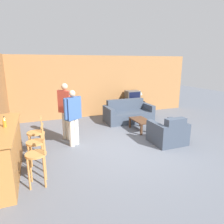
{
  "coord_description": "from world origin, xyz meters",
  "views": [
    {
      "loc": [
        -2.26,
        -4.58,
        2.32
      ],
      "look_at": [
        -0.14,
        0.89,
        0.85
      ],
      "focal_mm": 32.0,
      "sensor_mm": 36.0,
      "label": 1
    }
  ],
  "objects": [
    {
      "name": "coffee_table",
      "position": [
        1.07,
        1.24,
        0.32
      ],
      "size": [
        0.5,
        0.92,
        0.39
      ],
      "color": "#472D1E",
      "rests_on": "ground_plane"
    },
    {
      "name": "person_by_window",
      "position": [
        -1.45,
        1.36,
        0.98
      ],
      "size": [
        0.42,
        0.43,
        1.73
      ],
      "color": "silver",
      "rests_on": "ground_plane"
    },
    {
      "name": "ground_plane",
      "position": [
        0.0,
        0.0,
        0.0
      ],
      "size": [
        24.0,
        24.0,
        0.0
      ],
      "primitive_type": "plane",
      "color": "#565B66"
    },
    {
      "name": "couch_far",
      "position": [
        1.14,
        2.42,
        0.3
      ],
      "size": [
        1.88,
        0.92,
        0.85
      ],
      "color": "#384251",
      "rests_on": "ground_plane"
    },
    {
      "name": "tv",
      "position": [
        1.81,
        3.37,
        0.85
      ],
      "size": [
        0.6,
        0.45,
        0.48
      ],
      "color": "#4C4C4C",
      "rests_on": "tv_unit"
    },
    {
      "name": "tv_unit",
      "position": [
        1.81,
        3.37,
        0.3
      ],
      "size": [
        1.02,
        0.53,
        0.61
      ],
      "color": "black",
      "rests_on": "ground_plane"
    },
    {
      "name": "armchair_near",
      "position": [
        1.25,
        -0.06,
        0.3
      ],
      "size": [
        0.92,
        0.87,
        0.83
      ],
      "color": "#384251",
      "rests_on": "ground_plane"
    },
    {
      "name": "bottle",
      "position": [
        -2.88,
        -0.34,
        1.18
      ],
      "size": [
        0.07,
        0.07,
        0.22
      ],
      "color": "#B27A23",
      "rests_on": "bar_counter"
    },
    {
      "name": "bar_chair_mid",
      "position": [
        -2.34,
        -0.25,
        0.56
      ],
      "size": [
        0.42,
        0.42,
        1.03
      ],
      "color": "#B77F42",
      "rests_on": "ground_plane"
    },
    {
      "name": "person_by_counter",
      "position": [
        -1.34,
        0.8,
        0.89
      ],
      "size": [
        0.53,
        0.4,
        1.59
      ],
      "color": "silver",
      "rests_on": "ground_plane"
    },
    {
      "name": "wall_back",
      "position": [
        0.0,
        3.72,
        1.3
      ],
      "size": [
        9.4,
        0.08,
        2.6
      ],
      "color": "#9E6B3D",
      "rests_on": "ground_plane"
    },
    {
      "name": "bar_chair_near",
      "position": [
        -2.34,
        -0.86,
        0.56
      ],
      "size": [
        0.42,
        0.42,
        1.03
      ],
      "color": "#B77F42",
      "rests_on": "ground_plane"
    },
    {
      "name": "bar_counter",
      "position": [
        -2.94,
        -0.26,
        0.54
      ],
      "size": [
        0.55,
        2.23,
        1.08
      ],
      "color": "#A87038",
      "rests_on": "ground_plane"
    },
    {
      "name": "table_lamp",
      "position": [
        2.18,
        3.37,
        0.97
      ],
      "size": [
        0.23,
        0.23,
        0.49
      ],
      "color": "brown",
      "rests_on": "tv_unit"
    },
    {
      "name": "bar_chair_far",
      "position": [
        -2.34,
        0.4,
        0.56
      ],
      "size": [
        0.4,
        0.4,
        1.03
      ],
      "color": "#B77F42",
      "rests_on": "ground_plane"
    }
  ]
}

